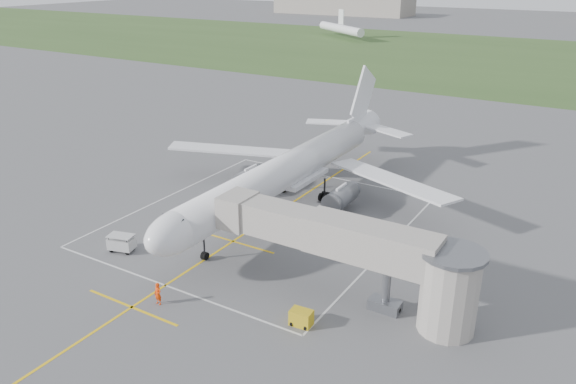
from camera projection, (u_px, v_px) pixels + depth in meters
The scene contains 11 objects.
ground at pixel (284, 208), 65.33m from camera, with size 700.00×700.00×0.00m, color #57585A.
grass_strip at pixel (511, 60), 168.34m from camera, with size 700.00×120.00×0.02m, color #355324.
apron_markings at pixel (256, 226), 60.71m from camera, with size 28.20×60.00×0.01m.
airliner at pixel (287, 171), 64.28m from camera, with size 38.93×46.75×13.52m.
jet_bridge at pixel (362, 252), 45.28m from camera, with size 23.40×5.00×7.20m.
gpu_unit at pixel (301, 318), 43.81m from camera, with size 1.81×1.34×1.30m.
baggage_cart at pixel (121, 243), 55.13m from camera, with size 2.78×2.09×1.72m.
ramp_worker_nose at pixel (158, 294), 46.40m from camera, with size 0.71×0.47×1.96m, color #FF3E08.
ramp_worker_wing at pixel (267, 184), 69.90m from camera, with size 0.90×0.70×1.85m, color orange.
distant_hangars at pixel (534, 11), 281.33m from camera, with size 345.00×49.00×12.00m.
distant_aircraft at pixel (573, 40), 184.05m from camera, with size 188.83×36.64×8.85m.
Camera 1 is at (31.50, -50.94, 26.16)m, focal length 35.00 mm.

